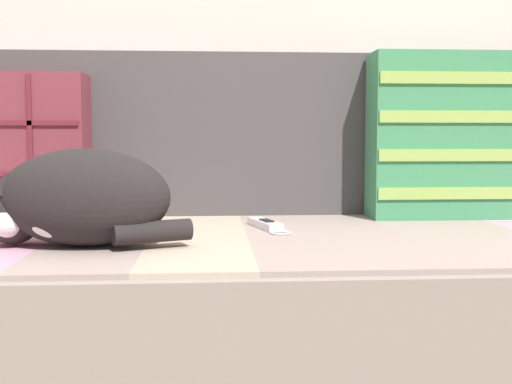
# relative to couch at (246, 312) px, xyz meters

# --- Properties ---
(couch) EXTENTS (1.79, 0.92, 0.36)m
(couch) POSITION_rel_couch_xyz_m (0.00, 0.00, 0.00)
(couch) COLOR #3D3838
(couch) RESTS_ON ground_plane
(sofa_backrest) EXTENTS (1.75, 0.14, 0.45)m
(sofa_backrest) POSITION_rel_couch_xyz_m (0.00, 0.39, 0.41)
(sofa_backrest) COLOR #474242
(sofa_backrest) RESTS_ON couch
(throw_pillow_quilted) EXTENTS (0.38, 0.14, 0.38)m
(throw_pillow_quilted) POSITION_rel_couch_xyz_m (-0.58, 0.24, 0.37)
(throw_pillow_quilted) COLOR brown
(throw_pillow_quilted) RESTS_ON couch
(throw_pillow_striped) EXTENTS (0.46, 0.14, 0.44)m
(throw_pillow_striped) POSITION_rel_couch_xyz_m (0.58, 0.24, 0.40)
(throw_pillow_striped) COLOR #3D8956
(throw_pillow_striped) RESTS_ON couch
(sleeping_cat) EXTENTS (0.42, 0.23, 0.20)m
(sleeping_cat) POSITION_rel_couch_xyz_m (-0.35, -0.15, 0.28)
(sleeping_cat) COLOR black
(sleeping_cat) RESTS_ON couch
(game_remote_near) EXTENTS (0.10, 0.21, 0.02)m
(game_remote_near) POSITION_rel_couch_xyz_m (0.05, 0.07, 0.19)
(game_remote_near) COLOR white
(game_remote_near) RESTS_ON couch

